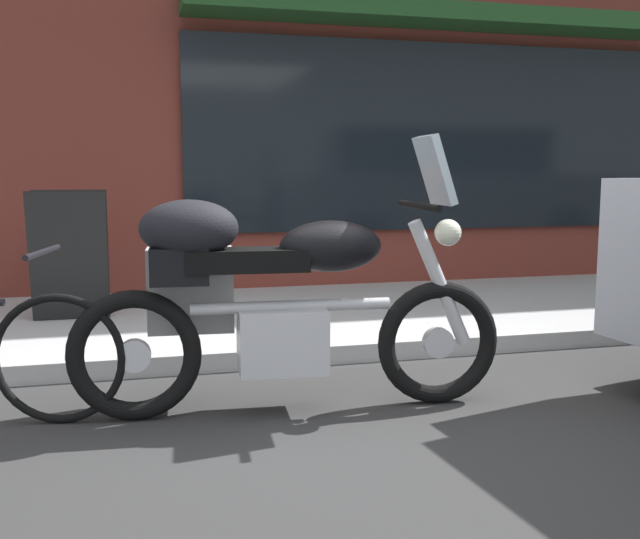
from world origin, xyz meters
name	(u,v)px	position (x,y,z in m)	size (l,w,h in m)	color
ground_plane	(357,430)	(0.00, 0.00, 0.00)	(80.00, 80.00, 0.00)	#303030
touring_motorcycle	(266,294)	(-0.37, 0.39, 0.61)	(2.21, 0.77, 1.40)	black
sandwich_board_sign	(70,255)	(-1.46, 2.51, 0.60)	(0.55, 0.42, 0.96)	black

